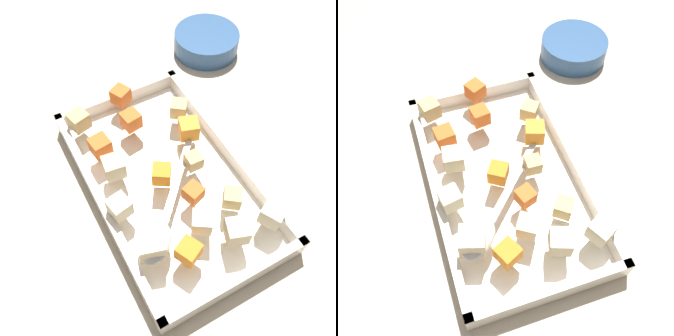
% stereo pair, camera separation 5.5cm
% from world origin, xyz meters
% --- Properties ---
extents(ground_plane, '(4.00, 4.00, 0.00)m').
position_xyz_m(ground_plane, '(0.00, 0.00, 0.00)').
color(ground_plane, '#BCB29E').
extents(baking_dish, '(0.38, 0.23, 0.04)m').
position_xyz_m(baking_dish, '(0.02, -0.01, 0.01)').
color(baking_dish, white).
rests_on(baking_dish, ground_plane).
extents(carrot_chunk_center, '(0.03, 0.03, 0.03)m').
position_xyz_m(carrot_chunk_center, '(-0.06, -0.08, 0.06)').
color(carrot_chunk_center, orange).
rests_on(carrot_chunk_center, baking_dish).
extents(carrot_chunk_under_handle, '(0.04, 0.04, 0.03)m').
position_xyz_m(carrot_chunk_under_handle, '(0.14, -0.04, 0.05)').
color(carrot_chunk_under_handle, orange).
rests_on(carrot_chunk_under_handle, baking_dish).
extents(carrot_chunk_near_spoon, '(0.03, 0.03, 0.02)m').
position_xyz_m(carrot_chunk_near_spoon, '(0.07, 0.01, 0.05)').
color(carrot_chunk_near_spoon, orange).
rests_on(carrot_chunk_near_spoon, baking_dish).
extents(carrot_chunk_corner_se, '(0.04, 0.04, 0.03)m').
position_xyz_m(carrot_chunk_corner_se, '(-0.15, -0.01, 0.05)').
color(carrot_chunk_corner_se, orange).
rests_on(carrot_chunk_corner_se, baking_dish).
extents(carrot_chunk_near_right, '(0.03, 0.03, 0.03)m').
position_xyz_m(carrot_chunk_near_right, '(-0.09, -0.01, 0.05)').
color(carrot_chunk_near_right, orange).
rests_on(carrot_chunk_near_right, baking_dish).
extents(carrot_chunk_rim_edge, '(0.04, 0.04, 0.03)m').
position_xyz_m(carrot_chunk_rim_edge, '(-0.03, 0.06, 0.06)').
color(carrot_chunk_rim_edge, orange).
rests_on(carrot_chunk_rim_edge, baking_dish).
extents(carrot_chunk_mid_left, '(0.04, 0.04, 0.03)m').
position_xyz_m(carrot_chunk_mid_left, '(0.02, -0.02, 0.05)').
color(carrot_chunk_mid_left, orange).
rests_on(carrot_chunk_mid_left, baking_dish).
extents(potato_chunk_corner_sw, '(0.04, 0.04, 0.03)m').
position_xyz_m(potato_chunk_corner_sw, '(-0.07, 0.06, 0.05)').
color(potato_chunk_corner_sw, tan).
rests_on(potato_chunk_corner_sw, baking_dish).
extents(potato_chunk_back_center, '(0.03, 0.03, 0.03)m').
position_xyz_m(potato_chunk_back_center, '(0.04, -0.10, 0.06)').
color(potato_chunk_back_center, beige).
rests_on(potato_chunk_back_center, baking_dish).
extents(potato_chunk_heap_side, '(0.04, 0.04, 0.03)m').
position_xyz_m(potato_chunk_heap_side, '(0.15, 0.02, 0.06)').
color(potato_chunk_heap_side, beige).
rests_on(potato_chunk_heap_side, baking_dish).
extents(potato_chunk_heap_top, '(0.03, 0.03, 0.03)m').
position_xyz_m(potato_chunk_heap_top, '(-0.02, -0.07, 0.06)').
color(potato_chunk_heap_top, beige).
rests_on(potato_chunk_heap_top, baking_dish).
extents(potato_chunk_far_left, '(0.04, 0.04, 0.03)m').
position_xyz_m(potato_chunk_far_left, '(0.15, 0.08, 0.06)').
color(potato_chunk_far_left, beige).
rests_on(potato_chunk_far_left, baking_dish).
extents(potato_chunk_corner_ne, '(0.04, 0.04, 0.03)m').
position_xyz_m(potato_chunk_corner_ne, '(0.10, 0.05, 0.05)').
color(potato_chunk_corner_ne, tan).
rests_on(potato_chunk_corner_ne, baking_dish).
extents(potato_chunk_front_center, '(0.03, 0.03, 0.03)m').
position_xyz_m(potato_chunk_front_center, '(-0.13, -0.09, 0.06)').
color(potato_chunk_front_center, tan).
rests_on(potato_chunk_front_center, baking_dish).
extents(potato_chunk_near_left, '(0.02, 0.02, 0.02)m').
position_xyz_m(potato_chunk_near_left, '(0.02, 0.03, 0.05)').
color(potato_chunk_near_left, tan).
rests_on(potato_chunk_near_left, baking_dish).
extents(potato_chunk_corner_nw, '(0.04, 0.04, 0.03)m').
position_xyz_m(potato_chunk_corner_nw, '(0.11, -0.08, 0.06)').
color(potato_chunk_corner_nw, beige).
rests_on(potato_chunk_corner_nw, baking_dish).
extents(parsnip_chunk_mid_right, '(0.04, 0.04, 0.03)m').
position_xyz_m(parsnip_chunk_mid_right, '(0.12, -0.01, 0.05)').
color(parsnip_chunk_mid_right, beige).
rests_on(parsnip_chunk_mid_right, baking_dish).
extents(serving_spoon, '(0.17, 0.16, 0.02)m').
position_xyz_m(serving_spoon, '(0.10, -0.07, 0.05)').
color(serving_spoon, silver).
rests_on(serving_spoon, baking_dish).
extents(small_prep_bowl, '(0.13, 0.13, 0.04)m').
position_xyz_m(small_prep_bowl, '(-0.23, 0.22, 0.02)').
color(small_prep_bowl, '#33598C').
rests_on(small_prep_bowl, ground_plane).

